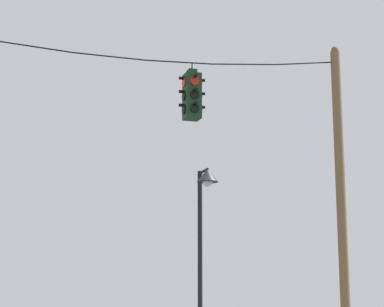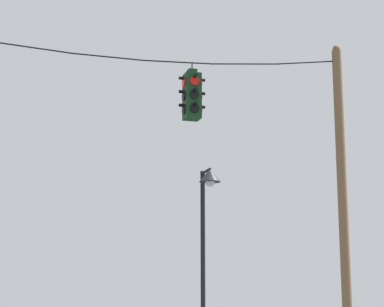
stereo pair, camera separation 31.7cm
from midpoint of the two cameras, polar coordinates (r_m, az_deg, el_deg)
The scene contains 4 objects.
utility_pole_right at distance 16.96m, azimuth 11.96°, elevation -4.16°, with size 0.22×0.22×7.63m.
span_wire at distance 15.92m, azimuth -5.74°, elevation 7.83°, with size 10.63×0.03×0.47m.
traffic_light_near_left_pole at distance 16.08m, azimuth 0.57°, elevation 4.42°, with size 0.58×0.58×1.26m.
street_lamp at distance 18.80m, azimuth 1.64°, elevation -4.62°, with size 0.54×0.93×5.13m.
Camera 2 is at (-2.67, -14.32, 1.57)m, focal length 70.00 mm.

